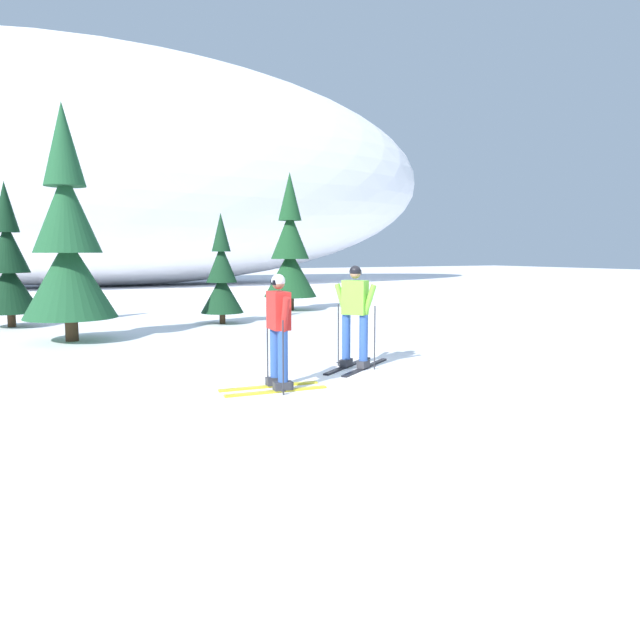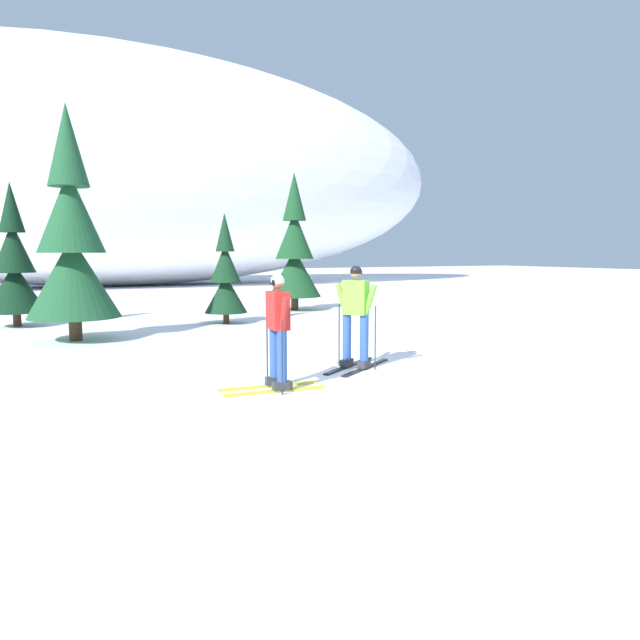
# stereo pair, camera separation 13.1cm
# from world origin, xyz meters

# --- Properties ---
(ground_plane) EXTENTS (120.00, 120.00, 0.00)m
(ground_plane) POSITION_xyz_m (0.00, 0.00, 0.00)
(ground_plane) COLOR white
(skier_red_jacket) EXTENTS (1.59, 0.83, 1.72)m
(skier_red_jacket) POSITION_xyz_m (-1.91, -0.21, 0.91)
(skier_red_jacket) COLOR gold
(skier_red_jacket) RESTS_ON ground
(skier_lime_jacket) EXTENTS (1.72, 1.39, 1.81)m
(skier_lime_jacket) POSITION_xyz_m (-0.06, 0.66, 0.95)
(skier_lime_jacket) COLOR black
(skier_lime_jacket) RESTS_ON ground
(pine_tree_far_left) EXTENTS (1.52, 1.52, 3.93)m
(pine_tree_far_left) POSITION_xyz_m (-5.42, 9.98, 1.64)
(pine_tree_far_left) COLOR #47301E
(pine_tree_far_left) RESTS_ON ground
(pine_tree_center_left) EXTENTS (2.07, 2.07, 5.36)m
(pine_tree_center_left) POSITION_xyz_m (-4.20, 6.44, 2.24)
(pine_tree_center_left) COLOR #47301E
(pine_tree_center_left) RESTS_ON ground
(pine_tree_center_right) EXTENTS (1.21, 1.21, 3.14)m
(pine_tree_center_right) POSITION_xyz_m (-0.06, 8.05, 1.31)
(pine_tree_center_right) COLOR #47301E
(pine_tree_center_right) RESTS_ON ground
(pine_tree_far_right) EXTENTS (1.84, 1.84, 4.78)m
(pine_tree_far_right) POSITION_xyz_m (3.31, 10.76, 2.00)
(pine_tree_far_right) COLOR #47301E
(pine_tree_far_right) RESTS_ON ground
(snow_ridge_background) EXTENTS (43.16, 14.10, 14.01)m
(snow_ridge_background) POSITION_xyz_m (0.11, 29.37, 7.00)
(snow_ridge_background) COLOR white
(snow_ridge_background) RESTS_ON ground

